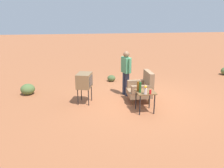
{
  "coord_description": "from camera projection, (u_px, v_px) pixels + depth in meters",
  "views": [
    {
      "loc": [
        7.01,
        -2.2,
        2.85
      ],
      "look_at": [
        0.01,
        -1.04,
        0.65
      ],
      "focal_mm": 35.54,
      "sensor_mm": 36.0,
      "label": 1
    }
  ],
  "objects": [
    {
      "name": "bottle_tall_amber",
      "position": [
        138.0,
        86.0,
        6.68
      ],
      "size": [
        0.07,
        0.07,
        0.3
      ],
      "primitive_type": "cylinder",
      "color": "brown",
      "rests_on": "side_table"
    },
    {
      "name": "side_table",
      "position": [
        145.0,
        94.0,
        6.72
      ],
      "size": [
        0.56,
        0.56,
        0.65
      ],
      "color": "black",
      "rests_on": "ground"
    },
    {
      "name": "shrub_mid",
      "position": [
        28.0,
        89.0,
        8.32
      ],
      "size": [
        0.52,
        0.52,
        0.4
      ],
      "primitive_type": "ellipsoid",
      "color": "#516B38",
      "rests_on": "ground"
    },
    {
      "name": "soda_can_red",
      "position": [
        150.0,
        92.0,
        6.47
      ],
      "size": [
        0.07,
        0.07,
        0.12
      ],
      "primitive_type": "cylinder",
      "color": "red",
      "rests_on": "side_table"
    },
    {
      "name": "tv_on_stand",
      "position": [
        84.0,
        81.0,
        7.34
      ],
      "size": [
        0.7,
        0.6,
        1.03
      ],
      "color": "black",
      "rests_on": "ground"
    },
    {
      "name": "person_standing",
      "position": [
        126.0,
        70.0,
        8.04
      ],
      "size": [
        0.54,
        0.33,
        1.64
      ],
      "color": "#2D3347",
      "rests_on": "ground"
    },
    {
      "name": "flower_vase",
      "position": [
        145.0,
        89.0,
        6.42
      ],
      "size": [
        0.14,
        0.1,
        0.27
      ],
      "color": "silver",
      "rests_on": "side_table"
    },
    {
      "name": "armchair",
      "position": [
        142.0,
        88.0,
        7.53
      ],
      "size": [
        0.8,
        0.8,
        1.06
      ],
      "color": "brown",
      "rests_on": "ground"
    },
    {
      "name": "bottle_wine_green",
      "position": [
        140.0,
        87.0,
        6.57
      ],
      "size": [
        0.07,
        0.07,
        0.32
      ],
      "primitive_type": "cylinder",
      "color": "#1E5623",
      "rests_on": "side_table"
    },
    {
      "name": "ground_plane",
      "position": [
        141.0,
        100.0,
        7.8
      ],
      "size": [
        60.0,
        60.0,
        0.0
      ],
      "primitive_type": "plane",
      "color": "#A05B38"
    },
    {
      "name": "shrub_far",
      "position": [
        111.0,
        78.0,
        10.0
      ],
      "size": [
        0.36,
        0.36,
        0.28
      ],
      "primitive_type": "ellipsoid",
      "color": "#475B33",
      "rests_on": "ground"
    }
  ]
}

